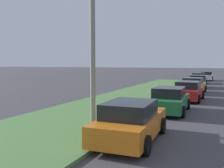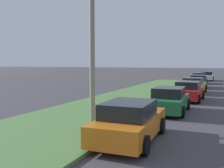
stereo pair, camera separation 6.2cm
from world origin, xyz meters
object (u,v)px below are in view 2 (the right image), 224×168
(parked_car_yellow, at_px, (194,86))
(streetlight, at_px, (99,28))
(parked_car_white, at_px, (207,76))
(parked_car_orange, at_px, (130,121))
(parked_car_red, at_px, (189,91))
(parked_car_blue, at_px, (198,82))
(parked_car_green, at_px, (169,100))
(parked_car_black, at_px, (199,78))

(parked_car_yellow, xyz_separation_m, streetlight, (-14.99, 2.61, 3.67))
(parked_car_white, bearing_deg, parked_car_orange, 177.55)
(parked_car_red, height_order, parked_car_yellow, same)
(parked_car_blue, height_order, streetlight, streetlight)
(parked_car_orange, distance_m, parked_car_yellow, 16.67)
(parked_car_yellow, distance_m, parked_car_white, 18.81)
(parked_car_red, xyz_separation_m, parked_car_yellow, (5.22, 0.17, 0.00))
(parked_car_orange, distance_m, parked_car_green, 6.06)
(parked_car_yellow, bearing_deg, parked_car_red, -174.79)
(parked_car_orange, relative_size, parked_car_blue, 0.99)
(parked_car_white, height_order, streetlight, streetlight)
(parked_car_yellow, bearing_deg, streetlight, 173.50)
(parked_car_blue, xyz_separation_m, parked_car_black, (6.73, 0.43, 0.00))
(parked_car_black, bearing_deg, parked_car_green, 179.09)
(parked_car_orange, xyz_separation_m, parked_car_blue, (22.32, -0.42, 0.00))
(parked_car_yellow, relative_size, parked_car_white, 1.01)
(parked_car_red, distance_m, parked_car_white, 24.03)
(parked_car_black, height_order, parked_car_white, same)
(streetlight, bearing_deg, parked_car_yellow, -9.87)
(parked_car_green, bearing_deg, parked_car_black, -0.60)
(parked_car_white, bearing_deg, parked_car_green, 177.86)
(parked_car_green, xyz_separation_m, parked_car_white, (29.42, -0.39, 0.00))
(parked_car_orange, relative_size, parked_car_green, 1.00)
(parked_car_blue, xyz_separation_m, parked_car_white, (13.15, -0.24, 0.00))
(parked_car_blue, xyz_separation_m, streetlight, (-20.66, 2.51, 3.67))
(parked_car_green, distance_m, parked_car_white, 29.42)
(parked_car_orange, height_order, streetlight, streetlight)
(parked_car_red, distance_m, streetlight, 10.80)
(parked_car_red, bearing_deg, parked_car_black, 4.06)
(parked_car_green, xyz_separation_m, parked_car_blue, (16.27, -0.15, 0.00))
(parked_car_red, xyz_separation_m, streetlight, (-9.77, 2.78, 3.67))
(parked_car_green, distance_m, parked_car_blue, 16.27)
(parked_car_green, xyz_separation_m, parked_car_yellow, (10.60, -0.25, 0.00))
(parked_car_green, relative_size, parked_car_blue, 0.99)
(parked_car_red, bearing_deg, parked_car_blue, 3.19)
(parked_car_green, relative_size, parked_car_black, 1.00)
(parked_car_green, bearing_deg, parked_car_red, -5.73)
(parked_car_orange, bearing_deg, parked_car_blue, -3.10)
(parked_car_orange, distance_m, parked_car_blue, 22.33)
(streetlight, bearing_deg, parked_car_blue, -6.93)
(parked_car_red, relative_size, streetlight, 0.58)
(parked_car_green, height_order, parked_car_white, same)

